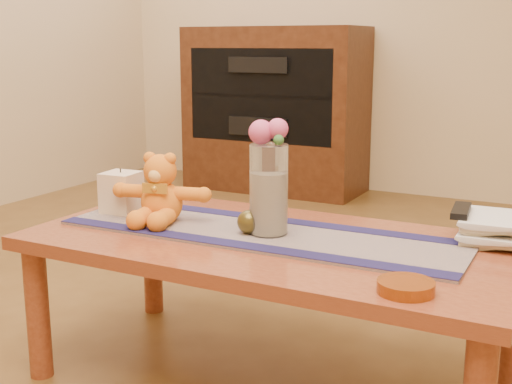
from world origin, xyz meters
The scene contains 29 objects.
floor centered at (0.00, 0.00, 0.00)m, with size 5.50×5.50×0.00m, color brown.
coffee_table_top centered at (0.00, 0.00, 0.43)m, with size 1.40×0.70×0.04m, color maroon.
table_leg_fl centered at (-0.64, -0.29, 0.21)m, with size 0.07×0.07×0.41m, color maroon.
table_leg_bl centered at (-0.64, 0.29, 0.21)m, with size 0.07×0.07×0.41m, color maroon.
persian_runner centered at (-0.05, 0.02, 0.45)m, with size 1.20×0.35×0.01m, color #191D47.
runner_border_near centered at (-0.04, -0.13, 0.46)m, with size 1.20×0.06×0.00m, color #191643.
runner_border_far centered at (-0.05, 0.16, 0.46)m, with size 1.20×0.06×0.00m, color #191643.
teddy_bear centered at (-0.38, -0.01, 0.56)m, with size 0.30×0.25×0.20m, color orange, non-canonical shape.
pillar_candle centered at (-0.56, 0.02, 0.52)m, with size 0.11×0.11×0.13m, color beige.
candle_wick centered at (-0.56, 0.02, 0.59)m, with size 0.00×0.00×0.01m, color black.
glass_vase centered at (-0.02, 0.01, 0.59)m, with size 0.11×0.11×0.26m, color silver.
potpourri_fill centered at (-0.02, 0.01, 0.55)m, with size 0.09×0.09×0.18m, color beige.
rose_left centered at (-0.04, 0.00, 0.75)m, with size 0.07×0.07×0.07m, color #C7467B.
rose_right centered at (0.01, 0.02, 0.76)m, with size 0.06×0.06×0.06m, color #C7467B.
blue_flower_back centered at (-0.01, 0.05, 0.75)m, with size 0.04×0.04×0.04m, color #484B9C.
blue_flower_side centered at (-0.05, 0.03, 0.74)m, with size 0.04×0.04×0.04m, color #484B9C.
leaf_sprig centered at (0.02, -0.01, 0.74)m, with size 0.03×0.03×0.03m, color #33662D.
bronze_ball centered at (-0.07, -0.01, 0.49)m, with size 0.07×0.07×0.07m, color #493F18.
book_bottom centered at (0.48, 0.24, 0.46)m, with size 0.17×0.22×0.02m, color beige.
book_lower centered at (0.49, 0.24, 0.48)m, with size 0.16×0.22×0.02m, color beige.
book_upper centered at (0.47, 0.25, 0.50)m, with size 0.17×0.22×0.02m, color beige.
book_top centered at (0.48, 0.24, 0.52)m, with size 0.16×0.22×0.02m, color beige.
tv_remote centered at (0.48, 0.23, 0.54)m, with size 0.04×0.16×0.02m, color black.
amber_dish centered at (0.46, -0.25, 0.46)m, with size 0.13×0.13×0.03m, color #BF5914.
media_cabinet centered at (-1.20, 2.48, 0.55)m, with size 1.20×0.50×1.10m, color black.
cabinet_cavity centered at (-1.20, 2.25, 0.66)m, with size 1.02×0.03×0.61m, color black.
cabinet_shelf centered at (-1.20, 2.33, 0.66)m, with size 1.02×0.20×0.03m, color black.
stereo_upper centered at (-1.20, 2.35, 0.86)m, with size 0.42×0.28×0.10m, color black.
stereo_lower centered at (-1.20, 2.35, 0.46)m, with size 0.42×0.28×0.12m, color black.
Camera 1 is at (0.83, -1.68, 1.00)m, focal length 47.60 mm.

